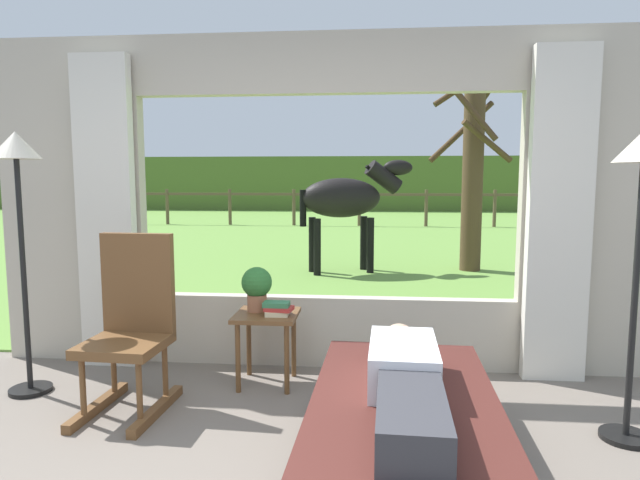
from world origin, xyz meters
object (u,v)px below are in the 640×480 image
(horse, at_px, (347,199))
(rocking_chair, at_px, (132,324))
(floor_lamp_left, at_px, (18,184))
(reclining_person, at_px, (405,379))
(pasture_tree, at_px, (473,161))
(book_stack, at_px, (278,309))
(potted_plant, at_px, (257,286))
(side_table, at_px, (267,326))
(recliner_sofa, at_px, (404,435))

(horse, bearing_deg, rocking_chair, -32.36)
(horse, bearing_deg, floor_lamp_left, -41.47)
(floor_lamp_left, xyz_separation_m, horse, (1.97, 4.92, -0.28))
(reclining_person, height_order, pasture_tree, pasture_tree)
(reclining_person, relative_size, book_stack, 6.78)
(potted_plant, bearing_deg, pasture_tree, 64.17)
(side_table, xyz_separation_m, horse, (0.36, 4.63, 0.73))
(rocking_chair, xyz_separation_m, side_table, (0.79, 0.46, -0.12))
(floor_lamp_left, height_order, horse, floor_lamp_left)
(recliner_sofa, xyz_separation_m, potted_plant, (-0.98, 1.21, 0.48))
(side_table, bearing_deg, recliner_sofa, -51.84)
(book_stack, bearing_deg, floor_lamp_left, -171.88)
(recliner_sofa, relative_size, pasture_tree, 0.48)
(recliner_sofa, relative_size, potted_plant, 5.41)
(reclining_person, xyz_separation_m, potted_plant, (-0.98, 1.26, 0.18))
(potted_plant, bearing_deg, side_table, -36.87)
(recliner_sofa, bearing_deg, horse, 97.35)
(floor_lamp_left, distance_m, pasture_tree, 6.59)
(reclining_person, height_order, book_stack, reclining_person)
(side_table, height_order, potted_plant, potted_plant)
(book_stack, relative_size, floor_lamp_left, 0.12)
(recliner_sofa, distance_m, pasture_tree, 6.48)
(horse, bearing_deg, reclining_person, -14.34)
(side_table, distance_m, potted_plant, 0.29)
(side_table, bearing_deg, potted_plant, 143.13)
(book_stack, bearing_deg, reclining_person, -54.59)
(recliner_sofa, relative_size, floor_lamp_left, 0.97)
(potted_plant, xyz_separation_m, horse, (0.44, 4.57, 0.45))
(rocking_chair, height_order, pasture_tree, pasture_tree)
(book_stack, height_order, floor_lamp_left, floor_lamp_left)
(book_stack, distance_m, pasture_tree, 5.64)
(rocking_chair, distance_m, potted_plant, 0.89)
(book_stack, relative_size, horse, 0.12)
(reclining_person, distance_m, rocking_chair, 1.84)
(reclining_person, xyz_separation_m, floor_lamp_left, (-2.51, 0.90, 0.92))
(potted_plant, distance_m, pasture_tree, 5.58)
(reclining_person, distance_m, side_table, 1.51)
(side_table, bearing_deg, horse, 85.55)
(recliner_sofa, relative_size, side_table, 3.33)
(reclining_person, distance_m, book_stack, 1.41)
(book_stack, xyz_separation_m, floor_lamp_left, (-1.70, -0.24, 0.87))
(potted_plant, relative_size, floor_lamp_left, 0.18)
(book_stack, bearing_deg, recliner_sofa, -53.37)
(rocking_chair, bearing_deg, book_stack, 27.90)
(floor_lamp_left, bearing_deg, side_table, 10.47)
(horse, bearing_deg, book_stack, -22.98)
(horse, bearing_deg, recliner_sofa, -14.30)
(floor_lamp_left, distance_m, horse, 5.31)
(reclining_person, height_order, floor_lamp_left, floor_lamp_left)
(reclining_person, bearing_deg, recliner_sofa, 91.97)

